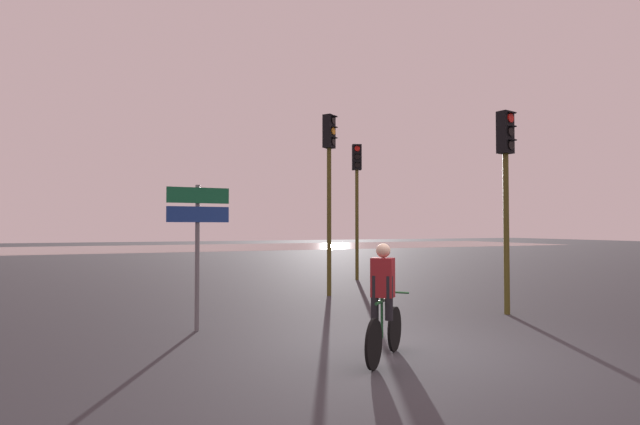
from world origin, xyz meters
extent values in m
plane|color=#333338|center=(0.00, 0.00, 0.00)|extent=(120.00, 120.00, 0.00)
cube|color=gray|center=(0.00, 39.42, 0.00)|extent=(80.00, 16.00, 0.01)
cylinder|color=#4C4719|center=(3.78, 9.42, 1.93)|extent=(0.12, 0.12, 3.86)
cube|color=black|center=(3.78, 9.42, 4.31)|extent=(0.38, 0.34, 0.90)
cylinder|color=red|center=(3.74, 9.30, 4.60)|extent=(0.19, 0.09, 0.19)
cube|color=black|center=(3.73, 9.28, 4.71)|extent=(0.22, 0.18, 0.02)
cylinder|color=black|center=(3.74, 9.30, 4.31)|extent=(0.19, 0.09, 0.19)
cube|color=black|center=(3.73, 9.28, 4.42)|extent=(0.22, 0.18, 0.02)
cylinder|color=black|center=(3.74, 9.30, 4.02)|extent=(0.19, 0.09, 0.19)
cube|color=black|center=(3.73, 9.28, 4.13)|extent=(0.22, 0.18, 0.02)
cylinder|color=#4C4719|center=(1.24, 6.12, 1.99)|extent=(0.12, 0.12, 3.99)
cube|color=black|center=(1.24, 6.12, 4.44)|extent=(0.40, 0.39, 0.90)
cylinder|color=black|center=(1.32, 6.01, 4.73)|extent=(0.17, 0.14, 0.19)
cube|color=black|center=(1.34, 5.99, 4.84)|extent=(0.22, 0.21, 0.02)
cylinder|color=orange|center=(1.32, 6.01, 4.44)|extent=(0.17, 0.14, 0.19)
cube|color=black|center=(1.34, 5.99, 4.55)|extent=(0.22, 0.21, 0.02)
cylinder|color=black|center=(1.32, 6.01, 4.15)|extent=(0.17, 0.14, 0.19)
cube|color=black|center=(1.34, 5.99, 4.26)|extent=(0.22, 0.21, 0.02)
cylinder|color=#4C4719|center=(3.54, 2.03, 1.71)|extent=(0.12, 0.12, 3.42)
cube|color=black|center=(3.54, 2.03, 3.87)|extent=(0.37, 0.31, 0.90)
cylinder|color=red|center=(3.57, 1.89, 4.16)|extent=(0.19, 0.07, 0.19)
cube|color=black|center=(3.58, 1.88, 4.27)|extent=(0.21, 0.16, 0.02)
cylinder|color=black|center=(3.57, 1.89, 3.87)|extent=(0.19, 0.07, 0.19)
cube|color=black|center=(3.58, 1.88, 3.98)|extent=(0.21, 0.16, 0.02)
cylinder|color=black|center=(3.57, 1.89, 3.58)|extent=(0.19, 0.07, 0.19)
cube|color=black|center=(3.58, 1.88, 3.69)|extent=(0.21, 0.16, 0.02)
cylinder|color=slate|center=(-2.78, 2.88, 1.30)|extent=(0.08, 0.08, 2.60)
cube|color=#116038|center=(-2.78, 2.82, 2.41)|extent=(1.10, 0.07, 0.28)
cube|color=navy|center=(-2.78, 2.82, 2.07)|extent=(1.10, 0.07, 0.28)
cylinder|color=black|center=(-0.31, 0.25, 0.33)|extent=(0.50, 0.49, 0.66)
cylinder|color=black|center=(-1.06, -0.48, 0.33)|extent=(0.50, 0.49, 0.66)
cylinder|color=#1E592D|center=(-0.69, -0.12, 0.83)|extent=(0.63, 0.61, 0.04)
cylinder|color=#1E592D|center=(-0.79, -0.22, 0.61)|extent=(0.04, 0.04, 0.55)
cylinder|color=#1E592D|center=(-0.34, 0.21, 0.88)|extent=(0.34, 0.35, 0.03)
cylinder|color=black|center=(-0.72, -0.29, 0.88)|extent=(0.11, 0.11, 0.60)
cylinder|color=black|center=(-0.86, -0.15, 0.88)|extent=(0.11, 0.11, 0.60)
cube|color=maroon|center=(-0.76, -0.19, 1.15)|extent=(0.35, 0.35, 0.54)
sphere|color=beige|center=(-0.74, -0.17, 1.52)|extent=(0.20, 0.20, 0.20)
camera|label=1|loc=(-4.24, -6.18, 1.84)|focal=28.00mm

